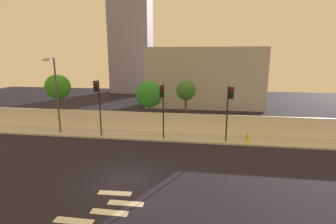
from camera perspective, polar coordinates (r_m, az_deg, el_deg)
The scene contains 14 objects.
ground_plane at distance 16.00m, azimuth -9.09°, elevation -14.47°, with size 80.00×80.00×0.00m, color black.
sidewalk at distance 23.33m, azimuth -3.02°, elevation -5.33°, with size 36.00×2.40×0.15m, color #B7B7B7.
perimeter_wall at distance 24.27m, azimuth -2.43°, elevation -2.22°, with size 36.00×0.18×1.80m, color silver.
crosswalk_marking at distance 12.96m, azimuth -13.35°, elevation -21.68°, with size 3.93×4.77×0.01m.
traffic_light_left at distance 22.75m, azimuth -15.18°, elevation 3.32°, with size 0.43×1.28×4.97m.
traffic_light_center at distance 20.95m, azimuth -1.20°, elevation 2.60°, with size 0.38×1.67×4.73m.
traffic_light_right at distance 21.01m, azimuth 13.31°, elevation 2.04°, with size 0.41×1.14×4.63m.
street_lamp_curbside at distance 24.98m, azimuth -23.43°, elevation 4.56°, with size 0.99×2.22×6.79m.
fire_hydrant at distance 22.44m, azimuth 16.97°, elevation -5.34°, with size 0.44×0.26×0.74m.
roadside_tree_leftmost at distance 28.47m, azimuth -23.02°, elevation 5.06°, with size 2.50×2.50×5.29m.
roadside_tree_midleft at distance 24.97m, azimuth -4.18°, elevation 3.87°, with size 2.53×2.53×4.76m.
roadside_tree_midright at distance 24.38m, azimuth 3.96°, elevation 4.65°, with size 1.84×1.84×4.87m.
low_building_distant at distance 37.17m, azimuth 8.02°, elevation 7.57°, with size 15.89×6.00×8.18m, color #A3A3A3.
tower_on_skyline at distance 51.42m, azimuth -8.22°, elevation 18.58°, with size 7.44×5.00×25.52m, color gray.
Camera 1 is at (4.53, -13.54, 7.22)m, focal length 27.78 mm.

